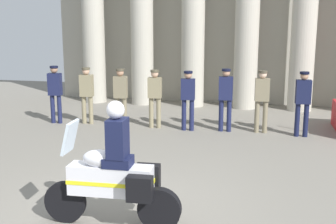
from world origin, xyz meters
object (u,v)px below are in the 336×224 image
Objects in this scene: officer_in_row_2 at (121,92)px; officer_in_row_5 at (226,95)px; officer_in_row_6 at (262,96)px; motorcycle_with_rider at (115,175)px; officer_in_row_1 at (87,91)px; officer_in_row_3 at (155,94)px; officer_in_row_0 at (55,90)px; officer_in_row_4 at (188,96)px; officer_in_row_7 at (303,99)px.

officer_in_row_5 reaches higher than officer_in_row_2.
officer_in_row_6 is (0.97, 0.07, -0.02)m from officer_in_row_5.
motorcycle_with_rider is (1.98, -6.06, -0.19)m from officer_in_row_2.
officer_in_row_3 is at bearing 173.55° from officer_in_row_1.
officer_in_row_0 is at bearing -2.27° from officer_in_row_2.
motorcycle_with_rider reaches higher than officer_in_row_1.
motorcycle_with_rider is (-0.02, -5.95, -0.19)m from officer_in_row_4.
officer_in_row_2 is 1.03m from officer_in_row_3.
officer_in_row_2 reaches higher than officer_in_row_3.
officer_in_row_6 is 6.46m from motorcycle_with_rider.
motorcycle_with_rider is (0.95, -6.05, -0.19)m from officer_in_row_3.
motorcycle_with_rider is at bearing 103.21° from officer_in_row_2.
motorcycle_with_rider is (-2.02, -6.13, -0.22)m from officer_in_row_6.
officer_in_row_2 is at bearing -74.39° from motorcycle_with_rider.
officer_in_row_1 is at bearing -6.45° from officer_in_row_3.
officer_in_row_7 is at bearing 171.78° from officer_in_row_5.
officer_in_row_2 is 5.05m from officer_in_row_7.
officer_in_row_5 is (4.09, -0.04, 0.04)m from officer_in_row_1.
motorcycle_with_rider is (-1.05, -6.06, -0.23)m from officer_in_row_5.
officer_in_row_6 is at bearing -179.47° from officer_in_row_4.
officer_in_row_5 reaches higher than officer_in_row_6.
officer_in_row_7 reaches higher than officer_in_row_0.
officer_in_row_6 is 0.82× the size of motorcycle_with_rider.
officer_in_row_7 is (1.05, -0.19, 0.01)m from officer_in_row_6.
officer_in_row_6 is at bearing 176.28° from officer_in_row_2.
officer_in_row_4 is 0.98× the size of officer_in_row_6.
motorcycle_with_rider reaches higher than officer_in_row_0.
officer_in_row_0 is 2.01m from officer_in_row_2.
motorcycle_with_rider is at bearing 111.65° from officer_in_row_1.
officer_in_row_2 is 0.97× the size of officer_in_row_7.
officer_in_row_0 reaches higher than officer_in_row_1.
officer_in_row_0 is at bearing 3.60° from officer_in_row_1.
officer_in_row_4 is at bearing 174.88° from officer_in_row_0.
officer_in_row_4 is at bearing -92.66° from motorcycle_with_rider.
officer_in_row_0 is 7.06m from officer_in_row_7.
officer_in_row_5 is 0.98m from officer_in_row_6.
officer_in_row_7 is 6.70m from motorcycle_with_rider.
officer_in_row_2 is (1.07, -0.05, -0.00)m from officer_in_row_1.
officer_in_row_1 is at bearing -6.34° from officer_in_row_7.
officer_in_row_7 is at bearing 174.99° from officer_in_row_0.
motorcycle_with_rider is at bearing 66.92° from officer_in_row_6.
officer_in_row_0 reaches higher than officer_in_row_6.
officer_in_row_5 is 2.03m from officer_in_row_7.
officer_in_row_5 is (3.02, 0.01, 0.04)m from officer_in_row_2.
officer_in_row_3 is 2.97m from officer_in_row_6.
officer_in_row_0 is 1.03× the size of officer_in_row_4.
officer_in_row_0 is 3.04m from officer_in_row_3.
officer_in_row_6 is (5.06, 0.03, 0.02)m from officer_in_row_1.
officer_in_row_3 is 1.00× the size of officer_in_row_4.
officer_in_row_6 is at bearing 176.85° from officer_in_row_3.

